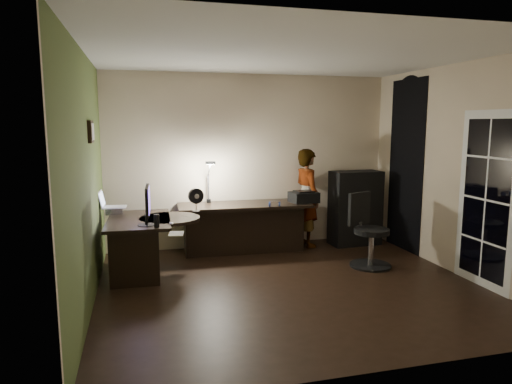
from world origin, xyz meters
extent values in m
cube|color=black|center=(0.00, 0.00, -0.01)|extent=(4.50, 4.00, 0.01)
cube|color=silver|center=(0.00, 0.00, 2.71)|extent=(4.50, 4.00, 0.01)
cube|color=beige|center=(0.00, 2.00, 1.35)|extent=(4.50, 0.01, 2.70)
cube|color=beige|center=(0.00, -2.00, 1.35)|extent=(4.50, 0.01, 2.70)
cube|color=beige|center=(-2.25, 0.00, 1.35)|extent=(0.01, 4.00, 2.70)
cube|color=beige|center=(2.25, 0.00, 1.35)|extent=(0.01, 4.00, 2.70)
cube|color=#4A5D2A|center=(-2.24, 0.00, 1.35)|extent=(0.00, 4.00, 2.70)
cube|color=black|center=(2.24, 1.15, 1.30)|extent=(0.01, 0.90, 2.60)
cube|color=white|center=(2.24, -0.55, 1.05)|extent=(0.02, 0.92, 2.10)
cube|color=black|center=(-2.22, 0.45, 1.85)|extent=(0.04, 0.30, 0.25)
cube|color=black|center=(-1.74, 0.91, 0.37)|extent=(0.82, 1.30, 0.73)
cube|color=black|center=(-0.19, 1.59, 0.37)|extent=(2.01, 0.77, 0.74)
cube|color=black|center=(1.64, 1.59, 0.59)|extent=(0.81, 0.44, 1.19)
cube|color=silver|center=(-2.05, 1.36, 0.77)|extent=(0.23, 0.19, 0.09)
cube|color=silver|center=(-2.05, 1.36, 0.93)|extent=(0.36, 0.34, 0.23)
cube|color=black|center=(-1.65, 0.51, 0.90)|extent=(0.13, 0.53, 0.35)
ellipsoid|color=silver|center=(-1.35, 0.51, 0.74)|extent=(0.08, 0.10, 0.03)
cube|color=black|center=(-1.69, 0.62, 0.73)|extent=(0.10, 0.14, 0.01)
cube|color=black|center=(-1.15, 0.92, 0.73)|extent=(0.09, 0.11, 0.01)
cylinder|color=black|center=(-1.53, 0.36, 0.81)|extent=(0.08, 0.08, 0.16)
cube|color=silver|center=(-1.34, 0.00, 0.73)|extent=(0.19, 0.25, 0.01)
cube|color=black|center=(-0.97, 1.17, 0.90)|extent=(0.23, 0.16, 0.33)
cube|color=#3048A0|center=(0.19, 1.28, 0.78)|extent=(0.21, 0.14, 0.09)
cube|color=black|center=(0.72, 1.50, 0.83)|extent=(0.44, 0.36, 0.18)
cube|color=black|center=(-0.70, 1.83, 1.09)|extent=(0.21, 0.34, 0.70)
cube|color=black|center=(1.32, 0.45, 0.50)|extent=(0.73, 0.73, 1.00)
imported|color=#D8A88C|center=(0.85, 1.69, 0.78)|extent=(0.44, 0.60, 1.55)
camera|label=1|loc=(-1.71, -5.00, 1.94)|focal=32.00mm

